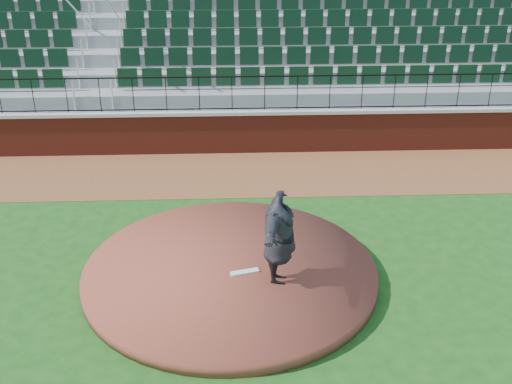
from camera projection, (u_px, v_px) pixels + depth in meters
ground at (259, 281)px, 13.31m from camera, size 90.00×90.00×0.00m
warning_track at (250, 173)px, 18.16m from camera, size 34.00×3.20×0.01m
field_wall at (249, 132)px, 19.34m from camera, size 34.00×0.35×1.20m
wall_cap at (248, 112)px, 19.05m from camera, size 34.00×0.45×0.10m
wall_railing at (248, 93)px, 18.81m from camera, size 34.00×0.05×1.00m
seating_stands at (246, 53)px, 21.04m from camera, size 34.00×5.10×4.60m
concourse_wall at (244, 22)px, 23.36m from camera, size 34.00×0.50×5.50m
pitchers_mound at (230, 273)px, 13.35m from camera, size 6.00×6.00×0.25m
pitching_rubber at (245, 272)px, 13.12m from camera, size 0.60×0.29×0.04m
pitcher at (280, 240)px, 12.47m from camera, size 1.00×2.36×1.86m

